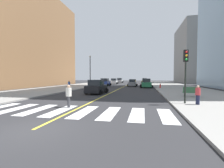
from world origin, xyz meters
TOP-DOWN VIEW (x-y plane):
  - ground_plane at (0.00, 0.00)m, footprint 220.00×220.00m
  - sidewalk_kerb_east at (12.20, 20.00)m, footprint 10.00×120.00m
  - sidewalk_kerb_west at (-12.20, 20.00)m, footprint 10.00×120.00m
  - crosswalk_paint at (0.00, 4.00)m, footprint 13.50×4.00m
  - lane_divider_paint at (0.00, 40.00)m, footprint 0.16×80.00m
  - parking_garage_concrete at (28.77, 67.21)m, footprint 18.00×24.00m
  - low_rise_brick_west at (-27.77, 32.05)m, footprint 16.00×32.00m
  - car_green_nearest at (5.42, 30.43)m, footprint 2.96×4.66m
  - car_blue_second at (-5.44, 35.48)m, footprint 2.88×4.60m
  - car_silver_third at (-4.95, 59.04)m, footprint 2.84×4.53m
  - car_gray_fourth at (2.01, 35.09)m, footprint 2.62×4.16m
  - car_black_fifth at (-1.77, 15.65)m, footprint 2.89×4.55m
  - car_yellow_sixth at (5.16, 57.57)m, footprint 2.79×4.44m
  - car_white_seventh at (-5.19, 47.32)m, footprint 2.79×4.40m
  - traffic_light_near_corner at (8.34, 8.17)m, footprint 0.36×0.41m
  - park_bench at (10.20, 13.15)m, footprint 1.82×0.65m
  - pedestrian_crossing at (-0.85, 5.20)m, footprint 0.44×0.44m
  - pedestrian_waiting_east at (9.20, 7.71)m, footprint 0.39×0.39m
  - pedestrian_walking_west at (-8.37, 20.31)m, footprint 0.39×0.39m
  - fire_hydrant at (8.24, 27.98)m, footprint 0.26×0.26m
  - street_lamp at (-7.96, 30.65)m, footprint 0.44×0.44m

SIDE VIEW (x-z plane):
  - ground_plane at x=0.00m, z-range 0.00..0.00m
  - lane_divider_paint at x=0.00m, z-range 0.00..0.01m
  - crosswalk_paint at x=0.00m, z-range 0.00..0.01m
  - sidewalk_kerb_east at x=12.20m, z-range 0.00..0.15m
  - sidewalk_kerb_west at x=-12.20m, z-range 0.00..0.15m
  - fire_hydrant at x=8.24m, z-range 0.13..1.02m
  - park_bench at x=10.20m, z-range 0.13..1.25m
  - car_gray_fourth at x=2.01m, z-range -0.06..1.78m
  - car_white_seventh at x=-5.19m, z-range -0.06..1.88m
  - car_yellow_sixth at x=5.16m, z-range -0.06..1.91m
  - car_black_fifth at x=-1.77m, z-range -0.07..1.95m
  - car_silver_third at x=-4.95m, z-range -0.07..1.96m
  - car_blue_second at x=-5.44m, z-range -0.07..1.98m
  - car_green_nearest at x=5.42m, z-range -0.07..1.99m
  - pedestrian_crossing at x=-0.85m, z-range 0.09..1.87m
  - pedestrian_waiting_east at x=9.20m, z-range 0.23..1.79m
  - pedestrian_walking_west at x=-8.37m, z-range 0.23..1.81m
  - traffic_light_near_corner at x=8.34m, z-range 1.08..5.60m
  - street_lamp at x=-7.96m, z-range 0.82..8.28m
  - parking_garage_concrete at x=28.77m, z-range 0.00..24.25m
  - low_rise_brick_west at x=-27.77m, z-range 0.00..25.21m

